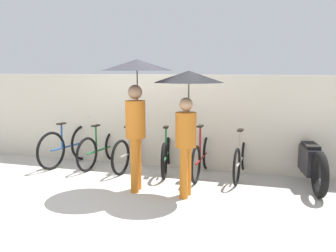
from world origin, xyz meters
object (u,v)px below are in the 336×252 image
Objects in this scene: parked_bicycle_5 at (241,158)px; pedestrian_center at (188,96)px; parked_bicycle_2 at (133,151)px; pedestrian_leading at (137,84)px; motorcycle at (310,162)px; parked_bicycle_1 at (101,148)px; parked_bicycle_4 at (202,157)px; parked_bicycle_0 at (68,146)px; parked_bicycle_3 at (167,154)px.

parked_bicycle_5 is 1.86m from pedestrian_center.
parked_bicycle_2 is 0.80× the size of pedestrian_leading.
parked_bicycle_5 reaches higher than motorcycle.
parked_bicycle_1 is at bearing 93.92° from parked_bicycle_2.
pedestrian_leading is at bearing -149.84° from parked_bicycle_2.
parked_bicycle_5 is (0.71, 0.10, -0.01)m from parked_bicycle_4.
parked_bicycle_1 is 2.83m from parked_bicycle_5.
parked_bicycle_5 reaches higher than parked_bicycle_0.
pedestrian_center is at bearing -126.08° from parked_bicycle_2.
parked_bicycle_4 reaches higher than parked_bicycle_2.
parked_bicycle_2 is (1.42, 0.10, -0.04)m from parked_bicycle_0.
parked_bicycle_3 is 1.82m from pedestrian_leading.
parked_bicycle_0 is 1.00× the size of parked_bicycle_4.
pedestrian_leading reaches higher than parked_bicycle_1.
pedestrian_leading is at bearing 102.21° from motorcycle.
parked_bicycle_5 reaches higher than parked_bicycle_3.
parked_bicycle_0 is at bearing 144.15° from pedestrian_leading.
motorcycle is (4.71, -0.00, 0.01)m from parked_bicycle_0.
pedestrian_leading is (-1.56, -1.19, 1.37)m from parked_bicycle_5.
pedestrian_center is at bearing -9.32° from pedestrian_leading.
parked_bicycle_5 is (2.83, -0.01, -0.01)m from parked_bicycle_1.
parked_bicycle_4 is at bearing 99.76° from parked_bicycle_5.
parked_bicycle_3 is at bearing 122.70° from pedestrian_center.
parked_bicycle_5 is at bearing 30.30° from pedestrian_leading.
pedestrian_center is at bearing 179.86° from parked_bicycle_4.
parked_bicycle_2 is 0.71m from parked_bicycle_3.
pedestrian_center is at bearing 152.01° from parked_bicycle_5.
parked_bicycle_0 is at bearing 80.79° from parked_bicycle_3.
pedestrian_center reaches higher than motorcycle.
parked_bicycle_3 is at bearing 78.34° from motorcycle.
pedestrian_leading is at bearing 161.60° from parked_bicycle_3.
parked_bicycle_5 is at bearing -101.50° from parked_bicycle_3.
parked_bicycle_3 is (0.71, -0.01, -0.01)m from parked_bicycle_2.
parked_bicycle_1 is 0.98× the size of parked_bicycle_4.
parked_bicycle_3 is 0.82× the size of motorcycle.
parked_bicycle_0 is 2.13m from parked_bicycle_3.
parked_bicycle_0 is 2.63m from pedestrian_leading.
parked_bicycle_4 is 1.88m from motorcycle.
pedestrian_leading is at bearing 141.74° from parked_bicycle_4.
parked_bicycle_1 is at bearing -70.81° from parked_bicycle_0.
parked_bicycle_0 is 3.54m from parked_bicycle_5.
parked_bicycle_5 is 0.78× the size of pedestrian_leading.
motorcycle is at bearing -79.77° from parked_bicycle_0.
parked_bicycle_2 is 1.02× the size of parked_bicycle_3.
parked_bicycle_4 is (2.13, -0.11, 0.00)m from parked_bicycle_1.
parked_bicycle_3 is at bearing 76.25° from pedestrian_leading.
pedestrian_leading is 3.22m from motorcycle.
parked_bicycle_0 is 0.84× the size of motorcycle.
parked_bicycle_0 is 0.72m from parked_bicycle_1.
pedestrian_leading is (-0.85, -1.09, 1.37)m from parked_bicycle_4.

